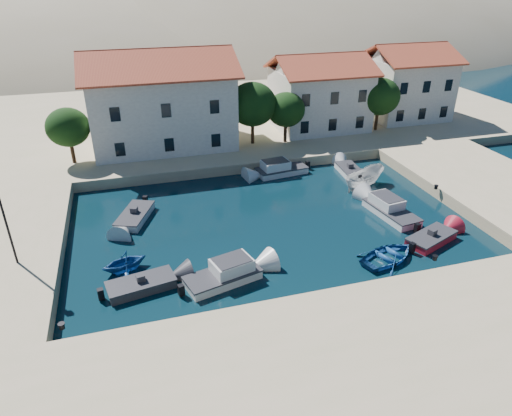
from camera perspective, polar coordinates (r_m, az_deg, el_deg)
The scene contains 22 objects.
ground at distance 27.71m, azimuth 8.37°, elevation -11.66°, with size 400.00×400.00×0.00m, color black.
quay_south at distance 23.57m, azimuth 14.70°, elevation -19.35°, with size 52.00×12.00×1.00m, color tan.
quay_east at distance 45.35m, azimuth 27.32°, elevation 2.45°, with size 11.00×20.00×1.00m, color tan.
quay_west at distance 35.00m, azimuth -29.38°, elevation -5.25°, with size 8.00×20.00×1.00m, color tan.
quay_north at distance 60.84m, azimuth -4.66°, elevation 11.30°, with size 80.00×36.00×1.00m, color tan.
hills at distance 151.66m, azimuth -4.29°, elevation 11.80°, with size 254.00×176.00×99.00m.
building_left at distance 48.77m, azimuth -11.80°, elevation 13.37°, with size 14.70×9.45×9.70m.
building_mid at distance 54.32m, azimuth 7.96°, elevation 14.31°, with size 10.50×8.40×8.30m.
building_right at distance 60.90m, azimuth 18.34°, elevation 14.90°, with size 9.45×8.40×8.80m.
trees at distance 48.58m, azimuth 1.33°, elevation 12.54°, with size 37.30×5.30×6.45m.
lamppost at distance 31.01m, azimuth -29.13°, elevation -0.22°, with size 0.35×0.25×6.22m.
bollards at distance 30.91m, azimuth 10.37°, elevation -4.64°, with size 29.36×9.56×0.30m.
motorboat_grey_sw at distance 29.15m, azimuth -14.14°, elevation -9.32°, with size 4.34×2.52×1.25m.
cabin_cruiser_south at distance 28.86m, azimuth -4.18°, elevation -8.39°, with size 5.12×3.17×1.60m.
rowboat_south at distance 32.34m, azimuth 16.16°, elevation -6.21°, with size 3.13×4.39×0.91m, color navy.
motorboat_red_se at distance 35.16m, azimuth 21.04°, elevation -3.59°, with size 4.35×3.11×1.25m.
cabin_cruiser_east at distance 37.77m, azimuth 16.56°, elevation -0.30°, with size 2.70×5.30×1.60m.
boat_east at distance 42.51m, azimuth 13.24°, elevation 2.61°, with size 1.77×4.71×1.82m, color silver.
motorboat_white_ne at distance 44.94m, azimuth 11.63°, elevation 4.58°, with size 2.08×3.91×1.25m.
rowboat_west at distance 31.30m, azimuth -16.02°, elevation -7.43°, with size 2.49×2.88×1.52m, color navy.
motorboat_white_west at distance 37.03m, azimuth -14.90°, elevation -0.97°, with size 3.43×4.68×1.25m.
cabin_cruiser_north at distance 44.04m, azimuth 3.22°, elevation 4.89°, with size 5.12×2.68×1.60m.
Camera 1 is at (-9.78, -19.26, 17.35)m, focal length 32.00 mm.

